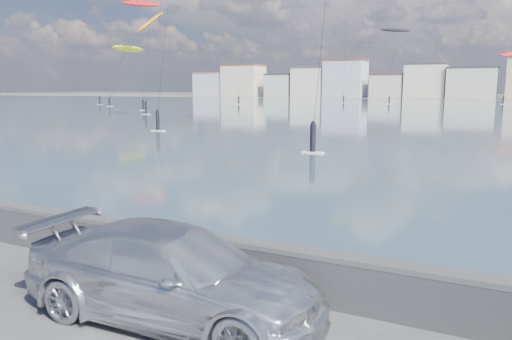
{
  "coord_description": "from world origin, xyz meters",
  "views": [
    {
      "loc": [
        5.87,
        -5.68,
        4.0
      ],
      "look_at": [
        1.0,
        4.0,
        2.2
      ],
      "focal_mm": 35.0,
      "sensor_mm": 36.0,
      "label": 1
    }
  ],
  "objects": [
    {
      "name": "ground",
      "position": [
        0.0,
        0.0,
        0.0
      ],
      "size": [
        700.0,
        700.0,
        0.0
      ],
      "primitive_type": "plane",
      "color": "#333335",
      "rests_on": "ground"
    },
    {
      "name": "kitesurfer_5",
      "position": [
        -79.51,
        93.27,
        13.33
      ],
      "size": [
        3.78,
        15.68,
        14.59
      ],
      "color": "yellow",
      "rests_on": "ground"
    },
    {
      "name": "car_silver",
      "position": [
        0.87,
        1.04,
        0.8
      ],
      "size": [
        5.59,
        2.46,
        1.6
      ],
      "primitive_type": "imported",
      "rotation": [
        0.0,
        0.0,
        1.61
      ],
      "color": "silver",
      "rests_on": "ground"
    },
    {
      "name": "far_buildings",
      "position": [
        1.31,
        186.0,
        6.03
      ],
      "size": [
        240.79,
        13.26,
        14.6
      ],
      "color": "#B2B7C6",
      "rests_on": "ground"
    },
    {
      "name": "kitesurfer_14",
      "position": [
        -20.91,
        125.68,
        17.83
      ],
      "size": [
        7.74,
        9.69,
        19.2
      ],
      "color": "black",
      "rests_on": "ground"
    },
    {
      "name": "kitesurfer_16",
      "position": [
        -55.2,
        71.58,
        15.73
      ],
      "size": [
        6.38,
        11.49,
        18.76
      ],
      "color": "orange",
      "rests_on": "ground"
    },
    {
      "name": "far_shore_strip",
      "position": [
        0.0,
        200.0,
        0.01
      ],
      "size": [
        500.0,
        60.0,
        0.0
      ],
      "primitive_type": "cube",
      "color": "#4C473D",
      "rests_on": "ground"
    },
    {
      "name": "kitesurfer_17",
      "position": [
        -70.23,
        87.35,
        22.54
      ],
      "size": [
        10.74,
        13.97,
        24.34
      ],
      "color": "red",
      "rests_on": "ground"
    },
    {
      "name": "seawall",
      "position": [
        0.0,
        2.7,
        0.58
      ],
      "size": [
        400.0,
        0.36,
        1.08
      ],
      "color": "#28282B",
      "rests_on": "ground"
    },
    {
      "name": "kitesurfer_11",
      "position": [
        5.21,
        143.44,
        12.45
      ],
      "size": [
        6.3,
        19.97,
        13.88
      ],
      "color": "red",
      "rests_on": "ground"
    },
    {
      "name": "bay_water",
      "position": [
        0.0,
        91.5,
        0.01
      ],
      "size": [
        500.0,
        177.0,
        0.0
      ],
      "primitive_type": "cube",
      "color": "#334C5C",
      "rests_on": "ground"
    }
  ]
}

